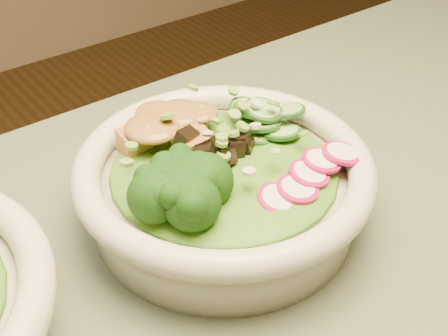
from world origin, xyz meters
TOP-DOWN VIEW (x-y plane):
  - salad_bowl at (-0.12, 0.15)m, footprint 0.25×0.25m
  - lettuce_bed at (-0.12, 0.15)m, footprint 0.19×0.19m
  - broccoli_florets at (-0.17, 0.13)m, footprint 0.08×0.07m
  - radish_slices at (-0.09, 0.09)m, footprint 0.11×0.05m
  - cucumber_slices at (-0.06, 0.17)m, footprint 0.07×0.07m
  - mushroom_heap at (-0.12, 0.16)m, footprint 0.07×0.07m
  - tofu_cubes at (-0.14, 0.21)m, footprint 0.09×0.07m
  - peanut_sauce at (-0.14, 0.21)m, footprint 0.07×0.05m
  - scallion_garnish at (-0.12, 0.15)m, footprint 0.18×0.18m

SIDE VIEW (x-z plane):
  - salad_bowl at x=-0.12m, z-range 0.75..0.82m
  - lettuce_bed at x=-0.12m, z-range 0.80..0.82m
  - radish_slices at x=-0.09m, z-range 0.80..0.82m
  - cucumber_slices at x=-0.06m, z-range 0.80..0.84m
  - tofu_cubes at x=-0.14m, z-range 0.80..0.84m
  - mushroom_heap at x=-0.12m, z-range 0.80..0.84m
  - broccoli_florets at x=-0.17m, z-range 0.80..0.84m
  - scallion_garnish at x=-0.12m, z-range 0.82..0.84m
  - peanut_sauce at x=-0.14m, z-range 0.82..0.84m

